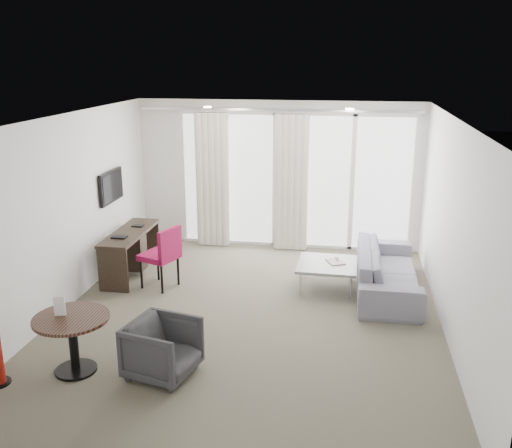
% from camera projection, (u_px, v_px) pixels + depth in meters
% --- Properties ---
extents(floor, '(5.00, 6.00, 0.00)m').
position_uv_depth(floor, '(249.00, 316.00, 7.60)').
color(floor, '#5C5646').
rests_on(floor, ground).
extents(ceiling, '(5.00, 6.00, 0.00)m').
position_uv_depth(ceiling, '(248.00, 119.00, 6.86)').
color(ceiling, white).
rests_on(ceiling, ground).
extents(wall_left, '(0.00, 6.00, 2.60)m').
position_uv_depth(wall_left, '(65.00, 214.00, 7.62)').
color(wall_left, silver).
rests_on(wall_left, ground).
extents(wall_right, '(0.00, 6.00, 2.60)m').
position_uv_depth(wall_right, '(453.00, 232.00, 6.84)').
color(wall_right, silver).
rests_on(wall_right, ground).
extents(wall_front, '(5.00, 0.00, 2.60)m').
position_uv_depth(wall_front, '(180.00, 330.00, 4.39)').
color(wall_front, silver).
rests_on(wall_front, ground).
extents(window_panel, '(4.00, 0.02, 2.38)m').
position_uv_depth(window_panel, '(295.00, 181.00, 10.03)').
color(window_panel, white).
rests_on(window_panel, ground).
extents(window_frame, '(4.10, 0.06, 2.44)m').
position_uv_depth(window_frame, '(295.00, 182.00, 10.02)').
color(window_frame, white).
rests_on(window_frame, ground).
extents(curtain_left, '(0.60, 0.20, 2.38)m').
position_uv_depth(curtain_left, '(212.00, 180.00, 10.10)').
color(curtain_left, beige).
rests_on(curtain_left, ground).
extents(curtain_right, '(0.60, 0.20, 2.38)m').
position_uv_depth(curtain_right, '(291.00, 183.00, 9.89)').
color(curtain_right, beige).
rests_on(curtain_right, ground).
extents(curtain_track, '(4.80, 0.04, 0.04)m').
position_uv_depth(curtain_track, '(277.00, 110.00, 9.57)').
color(curtain_track, '#B2B2B7').
rests_on(curtain_track, ceiling).
extents(downlight_a, '(0.12, 0.12, 0.02)m').
position_uv_depth(downlight_a, '(208.00, 107.00, 8.51)').
color(downlight_a, '#FFE0B2').
rests_on(downlight_a, ceiling).
extents(downlight_b, '(0.12, 0.12, 0.02)m').
position_uv_depth(downlight_b, '(350.00, 109.00, 8.19)').
color(downlight_b, '#FFE0B2').
rests_on(downlight_b, ceiling).
extents(desk, '(0.47, 1.51, 0.71)m').
position_uv_depth(desk, '(131.00, 253.00, 8.93)').
color(desk, black).
rests_on(desk, floor).
extents(tv, '(0.05, 0.80, 0.50)m').
position_uv_depth(tv, '(111.00, 186.00, 8.97)').
color(tv, black).
rests_on(tv, wall_left).
extents(desk_chair, '(0.65, 0.63, 0.94)m').
position_uv_depth(desk_chair, '(159.00, 257.00, 8.43)').
color(desk_chair, maroon).
rests_on(desk_chair, floor).
extents(round_table, '(0.94, 0.94, 0.65)m').
position_uv_depth(round_table, '(74.00, 344.00, 6.18)').
color(round_table, '#321E15').
rests_on(round_table, floor).
extents(menu_card, '(0.12, 0.06, 0.22)m').
position_uv_depth(menu_card, '(60.00, 310.00, 6.10)').
color(menu_card, white).
rests_on(menu_card, round_table).
extents(tub_armchair, '(0.83, 0.81, 0.63)m').
position_uv_depth(tub_armchair, '(163.00, 349.00, 6.10)').
color(tub_armchair, '#2E2D30').
rests_on(tub_armchair, floor).
extents(coffee_table, '(0.89, 0.89, 0.39)m').
position_uv_depth(coffee_table, '(327.00, 275.00, 8.46)').
color(coffee_table, gray).
rests_on(coffee_table, floor).
extents(remote, '(0.07, 0.16, 0.02)m').
position_uv_depth(remote, '(337.00, 262.00, 8.54)').
color(remote, black).
rests_on(remote, coffee_table).
extents(magazine, '(0.35, 0.38, 0.02)m').
position_uv_depth(magazine, '(335.00, 264.00, 8.45)').
color(magazine, gray).
rests_on(magazine, coffee_table).
extents(sofa, '(0.86, 2.19, 0.64)m').
position_uv_depth(sofa, '(388.00, 270.00, 8.32)').
color(sofa, slate).
rests_on(sofa, floor).
extents(terrace_slab, '(5.60, 3.00, 0.12)m').
position_uv_depth(terrace_slab, '(301.00, 225.00, 11.83)').
color(terrace_slab, '#4D4D50').
rests_on(terrace_slab, ground).
extents(rattan_chair_a, '(0.57, 0.57, 0.76)m').
position_uv_depth(rattan_chair_a, '(310.00, 209.00, 11.41)').
color(rattan_chair_a, brown).
rests_on(rattan_chair_a, terrace_slab).
extents(rattan_chair_b, '(0.58, 0.58, 0.85)m').
position_uv_depth(rattan_chair_b, '(406.00, 209.00, 11.24)').
color(rattan_chair_b, brown).
rests_on(rattan_chair_b, terrace_slab).
extents(rattan_table, '(0.51, 0.51, 0.48)m').
position_uv_depth(rattan_table, '(341.00, 214.00, 11.57)').
color(rattan_table, brown).
rests_on(rattan_table, terrace_slab).
extents(balustrade, '(5.50, 0.06, 1.05)m').
position_uv_depth(balustrade, '(307.00, 184.00, 13.04)').
color(balustrade, '#B2B2B7').
rests_on(balustrade, terrace_slab).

